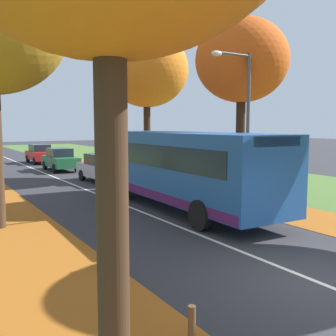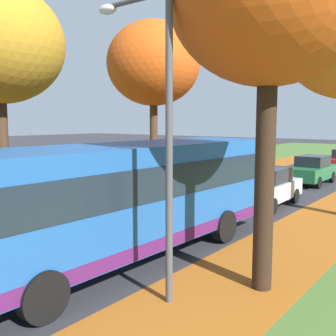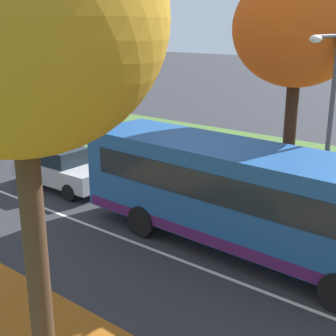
% 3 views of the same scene
% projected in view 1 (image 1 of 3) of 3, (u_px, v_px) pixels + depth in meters
% --- Properties ---
extents(ground_plane, '(160.00, 160.00, 0.00)m').
position_uv_depth(ground_plane, '(320.00, 283.00, 8.11)').
color(ground_plane, '#2D2D33').
extents(grass_verge_right, '(12.00, 90.00, 0.01)m').
position_uv_depth(grass_verge_right, '(175.00, 168.00, 29.84)').
color(grass_verge_right, '#476B2D').
rests_on(grass_verge_right, ground).
extents(leaf_litter_right, '(2.80, 60.00, 0.00)m').
position_uv_depth(leaf_litter_right, '(163.00, 183.00, 22.37)').
color(leaf_litter_right, '#9E5619').
rests_on(leaf_litter_right, grass_verge_right).
extents(road_centre_line, '(0.12, 80.00, 0.01)m').
position_uv_depth(road_centre_line, '(53.00, 177.00, 25.06)').
color(road_centre_line, silver).
rests_on(road_centre_line, ground).
extents(tree_right_near, '(4.08, 4.08, 7.92)m').
position_uv_depth(tree_right_near, '(242.00, 61.00, 17.15)').
color(tree_right_near, black).
rests_on(tree_right_near, ground).
extents(tree_right_mid, '(5.05, 5.05, 8.90)m').
position_uv_depth(tree_right_mid, '(147.00, 70.00, 23.75)').
color(tree_right_mid, black).
rests_on(tree_right_mid, ground).
extents(bollard_second, '(0.12, 0.12, 0.57)m').
position_uv_depth(bollard_second, '(192.00, 324.00, 5.85)').
color(bollard_second, '#4C3823').
rests_on(bollard_second, ground).
extents(bollard_third, '(0.12, 0.12, 0.55)m').
position_uv_depth(bollard_third, '(105.00, 258.00, 8.82)').
color(bollard_third, '#4C3823').
rests_on(bollard_third, ground).
extents(streetlamp_right, '(1.89, 0.28, 6.00)m').
position_uv_depth(streetlamp_right, '(242.00, 113.00, 15.15)').
color(streetlamp_right, '#47474C').
rests_on(streetlamp_right, ground).
extents(bus, '(2.89, 10.47, 2.98)m').
position_uv_depth(bus, '(179.00, 165.00, 15.36)').
color(bus, '#1E5199').
rests_on(bus, ground).
extents(car_silver_lead, '(1.87, 4.24, 1.62)m').
position_uv_depth(car_silver_lead, '(103.00, 168.00, 22.60)').
color(car_silver_lead, '#B7BABF').
rests_on(car_silver_lead, ground).
extents(car_green_following, '(1.80, 4.21, 1.62)m').
position_uv_depth(car_green_following, '(60.00, 159.00, 28.40)').
color(car_green_following, '#1E6038').
rests_on(car_green_following, ground).
extents(car_red_third_in_line, '(1.80, 4.21, 1.62)m').
position_uv_depth(car_red_third_in_line, '(40.00, 154.00, 34.15)').
color(car_red_third_in_line, '#B21919').
rests_on(car_red_third_in_line, ground).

